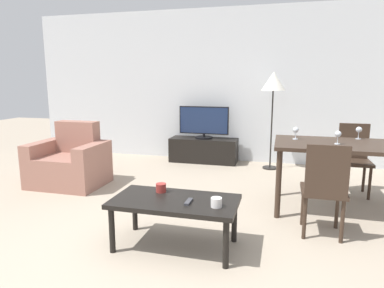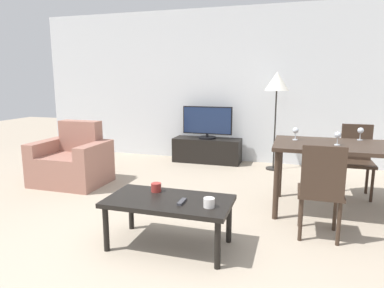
{
  "view_description": "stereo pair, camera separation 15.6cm",
  "coord_description": "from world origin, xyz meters",
  "px_view_note": "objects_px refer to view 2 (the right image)",
  "views": [
    {
      "loc": [
        1.04,
        -2.2,
        1.46
      ],
      "look_at": [
        -0.07,
        1.96,
        0.65
      ],
      "focal_mm": 32.0,
      "sensor_mm": 36.0,
      "label": 1
    },
    {
      "loc": [
        1.19,
        -2.16,
        1.46
      ],
      "look_at": [
        -0.07,
        1.96,
        0.65
      ],
      "focal_mm": 32.0,
      "sensor_mm": 36.0,
      "label": 2
    }
  ],
  "objects_px": {
    "tv": "(207,123)",
    "dining_chair_near": "(321,187)",
    "armchair": "(72,162)",
    "cup_colored_far": "(156,187)",
    "floor_lamp": "(277,85)",
    "cup_white_near": "(209,203)",
    "remote_primary": "(182,202)",
    "wine_glass_center": "(338,136)",
    "dining_table": "(343,152)",
    "dining_chair_far": "(356,157)",
    "coffee_table": "(169,204)",
    "tv_stand": "(207,150)",
    "wine_glass_left": "(361,131)",
    "wine_glass_right": "(296,131)"
  },
  "relations": [
    {
      "from": "tv_stand",
      "to": "dining_table",
      "type": "height_order",
      "value": "dining_table"
    },
    {
      "from": "dining_table",
      "to": "dining_chair_far",
      "type": "bearing_deg",
      "value": 70.95
    },
    {
      "from": "dining_chair_far",
      "to": "armchair",
      "type": "bearing_deg",
      "value": -170.45
    },
    {
      "from": "dining_table",
      "to": "wine_glass_left",
      "type": "relative_size",
      "value": 9.97
    },
    {
      "from": "armchair",
      "to": "dining_chair_near",
      "type": "bearing_deg",
      "value": -14.41
    },
    {
      "from": "tv",
      "to": "dining_chair_near",
      "type": "height_order",
      "value": "tv"
    },
    {
      "from": "armchair",
      "to": "wine_glass_center",
      "type": "height_order",
      "value": "wine_glass_center"
    },
    {
      "from": "dining_table",
      "to": "wine_glass_left",
      "type": "height_order",
      "value": "wine_glass_left"
    },
    {
      "from": "cup_white_near",
      "to": "armchair",
      "type": "bearing_deg",
      "value": 148.4
    },
    {
      "from": "tv_stand",
      "to": "coffee_table",
      "type": "relative_size",
      "value": 1.1
    },
    {
      "from": "cup_colored_far",
      "to": "wine_glass_left",
      "type": "bearing_deg",
      "value": 37.08
    },
    {
      "from": "armchair",
      "to": "wine_glass_right",
      "type": "xyz_separation_m",
      "value": [
        3.02,
        0.03,
        0.58
      ]
    },
    {
      "from": "armchair",
      "to": "cup_white_near",
      "type": "distance_m",
      "value": 2.79
    },
    {
      "from": "dining_chair_far",
      "to": "dining_chair_near",
      "type": "bearing_deg",
      "value": -109.05
    },
    {
      "from": "tv",
      "to": "cup_white_near",
      "type": "distance_m",
      "value": 3.38
    },
    {
      "from": "tv",
      "to": "dining_chair_far",
      "type": "distance_m",
      "value": 2.55
    },
    {
      "from": "floor_lamp",
      "to": "wine_glass_center",
      "type": "bearing_deg",
      "value": -67.43
    },
    {
      "from": "dining_chair_near",
      "to": "cup_colored_far",
      "type": "distance_m",
      "value": 1.51
    },
    {
      "from": "coffee_table",
      "to": "armchair",
      "type": "bearing_deg",
      "value": 145.36
    },
    {
      "from": "armchair",
      "to": "tv_stand",
      "type": "bearing_deg",
      "value": 50.01
    },
    {
      "from": "remote_primary",
      "to": "wine_glass_center",
      "type": "xyz_separation_m",
      "value": [
        1.32,
        1.25,
        0.43
      ]
    },
    {
      "from": "armchair",
      "to": "dining_chair_near",
      "type": "relative_size",
      "value": 1.08
    },
    {
      "from": "remote_primary",
      "to": "tv",
      "type": "bearing_deg",
      "value": 100.74
    },
    {
      "from": "floor_lamp",
      "to": "wine_glass_right",
      "type": "xyz_separation_m",
      "value": [
        0.32,
        -1.6,
        -0.5
      ]
    },
    {
      "from": "coffee_table",
      "to": "wine_glass_center",
      "type": "height_order",
      "value": "wine_glass_center"
    },
    {
      "from": "dining_chair_near",
      "to": "floor_lamp",
      "type": "distance_m",
      "value": 2.68
    },
    {
      "from": "dining_chair_far",
      "to": "cup_colored_far",
      "type": "height_order",
      "value": "dining_chair_far"
    },
    {
      "from": "floor_lamp",
      "to": "cup_colored_far",
      "type": "bearing_deg",
      "value": -107.33
    },
    {
      "from": "cup_white_near",
      "to": "dining_chair_near",
      "type": "bearing_deg",
      "value": 34.81
    },
    {
      "from": "coffee_table",
      "to": "dining_chair_far",
      "type": "bearing_deg",
      "value": 48.42
    },
    {
      "from": "tv",
      "to": "cup_colored_far",
      "type": "bearing_deg",
      "value": -84.51
    },
    {
      "from": "tv",
      "to": "wine_glass_right",
      "type": "bearing_deg",
      "value": -49.84
    },
    {
      "from": "remote_primary",
      "to": "wine_glass_right",
      "type": "distance_m",
      "value": 1.76
    },
    {
      "from": "dining_table",
      "to": "cup_white_near",
      "type": "distance_m",
      "value": 1.79
    },
    {
      "from": "dining_chair_near",
      "to": "dining_table",
      "type": "bearing_deg",
      "value": 70.95
    },
    {
      "from": "remote_primary",
      "to": "cup_colored_far",
      "type": "relative_size",
      "value": 1.59
    },
    {
      "from": "tv_stand",
      "to": "tv",
      "type": "relative_size",
      "value": 1.35
    },
    {
      "from": "floor_lamp",
      "to": "wine_glass_center",
      "type": "height_order",
      "value": "floor_lamp"
    },
    {
      "from": "tv_stand",
      "to": "cup_colored_far",
      "type": "height_order",
      "value": "cup_colored_far"
    },
    {
      "from": "armchair",
      "to": "cup_colored_far",
      "type": "distance_m",
      "value": 2.19
    },
    {
      "from": "floor_lamp",
      "to": "cup_white_near",
      "type": "height_order",
      "value": "floor_lamp"
    },
    {
      "from": "dining_chair_far",
      "to": "remote_primary",
      "type": "height_order",
      "value": "dining_chair_far"
    },
    {
      "from": "dining_table",
      "to": "dining_chair_near",
      "type": "height_order",
      "value": "dining_chair_near"
    },
    {
      "from": "remote_primary",
      "to": "wine_glass_right",
      "type": "relative_size",
      "value": 1.03
    },
    {
      "from": "floor_lamp",
      "to": "cup_white_near",
      "type": "xyz_separation_m",
      "value": [
        -0.32,
        -3.09,
        -0.91
      ]
    },
    {
      "from": "dining_table",
      "to": "wine_glass_center",
      "type": "bearing_deg",
      "value": -135.21
    },
    {
      "from": "remote_primary",
      "to": "wine_glass_left",
      "type": "bearing_deg",
      "value": 46.15
    },
    {
      "from": "floor_lamp",
      "to": "remote_primary",
      "type": "distance_m",
      "value": 3.25
    },
    {
      "from": "dining_chair_near",
      "to": "wine_glass_center",
      "type": "relative_size",
      "value": 6.18
    },
    {
      "from": "dining_chair_near",
      "to": "floor_lamp",
      "type": "bearing_deg",
      "value": 103.02
    }
  ]
}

